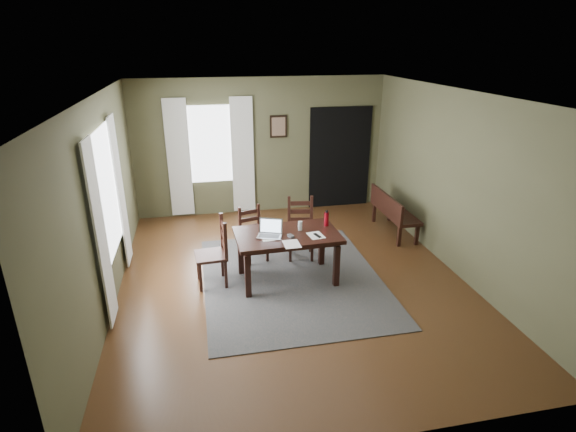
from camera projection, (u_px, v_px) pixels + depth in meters
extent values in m
cube|color=#492C16|center=(292.00, 279.00, 6.74)|extent=(5.00, 6.00, 0.01)
cube|color=#4E4E33|center=(261.00, 147.00, 8.98)|extent=(5.00, 0.02, 2.70)
cube|color=#4E4E33|center=(372.00, 313.00, 3.51)|extent=(5.00, 0.02, 2.70)
cube|color=#4E4E33|center=(103.00, 206.00, 5.78)|extent=(0.02, 6.00, 2.70)
cube|color=#4E4E33|center=(456.00, 183.00, 6.71)|extent=(0.02, 6.00, 2.70)
cube|color=white|center=(293.00, 94.00, 5.75)|extent=(5.00, 6.00, 0.02)
cube|color=#3F3F3F|center=(292.00, 278.00, 6.74)|extent=(2.60, 3.20, 0.01)
cube|color=black|center=(287.00, 235.00, 6.46)|extent=(1.52, 0.95, 0.06)
cube|color=black|center=(287.00, 239.00, 6.48)|extent=(1.35, 0.78, 0.05)
cube|color=black|center=(248.00, 276.00, 6.15)|extent=(0.08, 0.08, 0.63)
cube|color=black|center=(241.00, 254.00, 6.77)|extent=(0.08, 0.08, 0.63)
cube|color=black|center=(336.00, 266.00, 6.43)|extent=(0.08, 0.08, 0.63)
cube|color=black|center=(322.00, 246.00, 7.06)|extent=(0.08, 0.08, 0.63)
cube|color=black|center=(211.00, 256.00, 6.43)|extent=(0.47, 0.47, 0.04)
cube|color=black|center=(198.00, 266.00, 6.63)|extent=(0.05, 0.05, 0.43)
cube|color=black|center=(222.00, 263.00, 6.72)|extent=(0.05, 0.05, 0.43)
cube|color=black|center=(201.00, 278.00, 6.31)|extent=(0.05, 0.05, 0.43)
cube|color=black|center=(226.00, 274.00, 6.40)|extent=(0.05, 0.05, 0.43)
cube|color=black|center=(222.00, 231.00, 6.55)|extent=(0.05, 0.05, 0.55)
cube|color=black|center=(226.00, 241.00, 6.21)|extent=(0.05, 0.05, 0.55)
cube|color=black|center=(224.00, 245.00, 6.43)|extent=(0.05, 0.33, 0.07)
cube|color=black|center=(224.00, 236.00, 6.38)|extent=(0.05, 0.33, 0.07)
cube|color=black|center=(223.00, 226.00, 6.32)|extent=(0.05, 0.33, 0.07)
cube|color=black|center=(254.00, 237.00, 7.17)|extent=(0.47, 0.47, 0.04)
cube|color=black|center=(249.00, 255.00, 7.05)|extent=(0.05, 0.05, 0.37)
cube|color=black|center=(242.00, 247.00, 7.31)|extent=(0.05, 0.05, 0.37)
cube|color=black|center=(267.00, 251.00, 7.19)|extent=(0.05, 0.05, 0.37)
cube|color=black|center=(259.00, 243.00, 7.44)|extent=(0.05, 0.05, 0.37)
cube|color=black|center=(240.00, 221.00, 7.15)|extent=(0.05, 0.05, 0.47)
cube|color=black|center=(259.00, 218.00, 7.30)|extent=(0.05, 0.05, 0.47)
cube|color=black|center=(250.00, 227.00, 7.27)|extent=(0.28, 0.10, 0.06)
cube|color=black|center=(249.00, 219.00, 7.22)|extent=(0.28, 0.10, 0.06)
cube|color=black|center=(249.00, 212.00, 7.18)|extent=(0.28, 0.10, 0.06)
cube|color=black|center=(301.00, 232.00, 7.26)|extent=(0.50, 0.50, 0.04)
cube|color=black|center=(290.00, 249.00, 7.17)|extent=(0.05, 0.05, 0.42)
cube|color=black|center=(290.00, 240.00, 7.50)|extent=(0.05, 0.05, 0.42)
cube|color=black|center=(312.00, 249.00, 7.18)|extent=(0.05, 0.05, 0.42)
cube|color=black|center=(310.00, 240.00, 7.51)|extent=(0.05, 0.05, 0.42)
cube|color=black|center=(289.00, 212.00, 7.33)|extent=(0.05, 0.05, 0.53)
cube|color=black|center=(311.00, 211.00, 7.34)|extent=(0.05, 0.05, 0.53)
cube|color=black|center=(300.00, 220.00, 7.39)|extent=(0.32, 0.08, 0.07)
cube|color=black|center=(300.00, 212.00, 7.34)|extent=(0.32, 0.08, 0.07)
cube|color=black|center=(300.00, 203.00, 7.28)|extent=(0.32, 0.08, 0.07)
cube|color=black|center=(395.00, 212.00, 8.22)|extent=(0.43, 1.35, 0.06)
cube|color=black|center=(417.00, 235.00, 7.81)|extent=(0.06, 0.06, 0.38)
cube|color=black|center=(399.00, 236.00, 7.75)|extent=(0.06, 0.06, 0.38)
cube|color=black|center=(390.00, 211.00, 8.86)|extent=(0.06, 0.06, 0.38)
cube|color=black|center=(374.00, 213.00, 8.80)|extent=(0.06, 0.06, 0.38)
cube|color=black|center=(386.00, 203.00, 8.12)|extent=(0.05, 1.35, 0.33)
cube|color=#B7B7BC|center=(269.00, 236.00, 6.33)|extent=(0.40, 0.33, 0.02)
cube|color=#B7B7BC|center=(271.00, 226.00, 6.40)|extent=(0.34, 0.17, 0.22)
cube|color=silver|center=(271.00, 226.00, 6.40)|extent=(0.29, 0.14, 0.18)
cube|color=#3F3F42|center=(269.00, 236.00, 6.32)|extent=(0.31, 0.23, 0.00)
cube|color=#3F3F42|center=(291.00, 236.00, 6.32)|extent=(0.09, 0.12, 0.04)
cube|color=black|center=(317.00, 236.00, 6.36)|extent=(0.08, 0.16, 0.02)
cylinder|color=silver|center=(300.00, 226.00, 6.53)|extent=(0.07, 0.07, 0.14)
cylinder|color=#A80C1C|center=(326.00, 219.00, 6.68)|extent=(0.08, 0.08, 0.21)
cylinder|color=black|center=(327.00, 212.00, 6.64)|extent=(0.05, 0.05, 0.03)
cube|color=white|center=(270.00, 236.00, 6.35)|extent=(0.27, 0.34, 0.00)
cube|color=white|center=(316.00, 235.00, 6.38)|extent=(0.24, 0.29, 0.00)
cube|color=white|center=(292.00, 244.00, 6.11)|extent=(0.22, 0.29, 0.00)
cube|color=white|center=(107.00, 194.00, 5.93)|extent=(0.01, 1.30, 1.70)
cube|color=white|center=(210.00, 144.00, 8.73)|extent=(1.00, 0.01, 1.50)
cube|color=silver|center=(101.00, 235.00, 5.28)|extent=(0.03, 0.48, 2.30)
cube|color=silver|center=(120.00, 192.00, 6.78)|extent=(0.03, 0.48, 2.30)
cube|color=silver|center=(179.00, 159.00, 8.68)|extent=(0.44, 0.03, 2.30)
cube|color=silver|center=(243.00, 156.00, 8.91)|extent=(0.44, 0.03, 2.30)
cube|color=black|center=(278.00, 126.00, 8.87)|extent=(0.34, 0.03, 0.44)
cube|color=brown|center=(279.00, 127.00, 8.86)|extent=(0.27, 0.01, 0.36)
cube|color=black|center=(340.00, 158.00, 9.37)|extent=(1.30, 0.03, 2.10)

